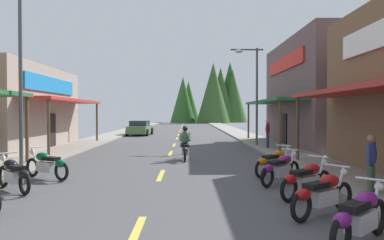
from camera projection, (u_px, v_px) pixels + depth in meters
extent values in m
cube|color=#4C4C4F|center=(177.00, 139.00, 32.24)|extent=(9.76, 95.69, 0.10)
cube|color=gray|center=(106.00, 137.00, 32.18)|extent=(2.47, 95.69, 0.12)
cube|color=gray|center=(248.00, 137.00, 32.30)|extent=(2.47, 95.69, 0.12)
cube|color=#E0C64C|center=(135.00, 236.00, 6.64)|extent=(0.16, 2.40, 0.01)
cube|color=#E0C64C|center=(161.00, 175.00, 13.04)|extent=(0.16, 2.40, 0.01)
cube|color=#E0C64C|center=(170.00, 153.00, 20.02)|extent=(0.16, 2.40, 0.01)
cube|color=#E0C64C|center=(174.00, 145.00, 25.16)|extent=(0.16, 2.40, 0.01)
cube|color=#E0C64C|center=(177.00, 138.00, 31.62)|extent=(0.16, 2.40, 0.01)
cube|color=#E0C64C|center=(179.00, 135.00, 36.73)|extent=(0.16, 2.40, 0.01)
cube|color=#E0C64C|center=(180.00, 132.00, 42.68)|extent=(0.16, 2.40, 0.01)
cube|color=#E0C64C|center=(181.00, 129.00, 48.12)|extent=(0.16, 2.40, 0.01)
cube|color=#E0C64C|center=(182.00, 127.00, 54.88)|extent=(0.16, 2.40, 0.01)
cube|color=#E0C64C|center=(182.00, 126.00, 60.80)|extent=(0.16, 2.40, 0.01)
cube|color=#E0C64C|center=(183.00, 125.00, 66.95)|extent=(0.16, 2.40, 0.01)
cube|color=#E0C64C|center=(183.00, 124.00, 73.02)|extent=(0.16, 2.40, 0.01)
cylinder|color=brown|center=(27.00, 131.00, 15.64)|extent=(0.14, 0.14, 2.82)
cube|color=#B72D28|center=(66.00, 101.00, 22.79)|extent=(1.80, 9.96, 0.16)
cylinder|color=brown|center=(49.00, 129.00, 18.05)|extent=(0.14, 0.14, 2.82)
cylinder|color=brown|center=(97.00, 123.00, 27.61)|extent=(0.14, 0.14, 2.82)
cube|color=#197FCC|center=(52.00, 85.00, 22.77)|extent=(0.10, 7.75, 0.90)
cube|color=black|center=(52.00, 131.00, 22.82)|extent=(0.08, 1.10, 2.10)
cube|color=#B72D28|center=(384.00, 87.00, 10.58)|extent=(1.80, 12.25, 0.16)
cylinder|color=brown|center=(298.00, 130.00, 16.53)|extent=(0.14, 0.14, 2.82)
cube|color=brown|center=(332.00, 93.00, 24.91)|extent=(6.28, 11.88, 6.93)
cube|color=#236033|center=(272.00, 102.00, 24.88)|extent=(1.80, 10.69, 0.16)
cylinder|color=brown|center=(280.00, 127.00, 19.76)|extent=(0.14, 0.14, 2.82)
cylinder|color=brown|center=(248.00, 122.00, 30.05)|extent=(0.14, 0.14, 2.82)
cube|color=red|center=(284.00, 64.00, 24.84)|extent=(0.10, 8.32, 0.90)
cube|color=black|center=(284.00, 130.00, 24.93)|extent=(0.08, 1.10, 2.10)
cylinder|color=#474C51|center=(21.00, 79.00, 13.99)|extent=(0.14, 0.14, 6.83)
cylinder|color=#474C51|center=(257.00, 98.00, 23.79)|extent=(0.14, 0.14, 6.24)
cylinder|color=#474C51|center=(247.00, 50.00, 23.73)|extent=(2.07, 0.10, 0.10)
ellipsoid|color=silver|center=(239.00, 51.00, 23.72)|extent=(0.50, 0.30, 0.24)
torus|color=black|center=(378.00, 217.00, 6.70)|extent=(0.53, 0.51, 0.64)
torus|color=black|center=(341.00, 236.00, 5.66)|extent=(0.53, 0.51, 0.64)
cube|color=silver|center=(361.00, 221.00, 6.18)|extent=(0.70, 0.69, 0.32)
ellipsoid|color=#721972|center=(366.00, 199.00, 6.31)|extent=(0.63, 0.62, 0.28)
cube|color=black|center=(355.00, 207.00, 6.00)|extent=(0.63, 0.62, 0.12)
ellipsoid|color=#721972|center=(342.00, 220.00, 5.69)|extent=(0.48, 0.48, 0.24)
cylinder|color=silver|center=(376.00, 200.00, 6.61)|extent=(0.31, 0.30, 0.71)
cylinder|color=silver|center=(373.00, 179.00, 6.52)|extent=(0.44, 0.46, 0.04)
sphere|color=white|center=(379.00, 187.00, 6.71)|extent=(0.16, 0.16, 0.16)
torus|color=black|center=(343.00, 196.00, 8.35)|extent=(0.57, 0.46, 0.64)
torus|color=black|center=(301.00, 207.00, 7.44)|extent=(0.57, 0.46, 0.64)
cube|color=silver|center=(323.00, 197.00, 7.89)|extent=(0.73, 0.64, 0.32)
ellipsoid|color=#A51414|center=(329.00, 181.00, 8.01)|extent=(0.64, 0.59, 0.28)
cube|color=black|center=(316.00, 185.00, 7.74)|extent=(0.65, 0.58, 0.12)
ellipsoid|color=#A51414|center=(303.00, 195.00, 7.47)|extent=(0.50, 0.46, 0.24)
cylinder|color=silver|center=(340.00, 182.00, 8.26)|extent=(0.33, 0.27, 0.71)
cylinder|color=silver|center=(337.00, 166.00, 8.18)|extent=(0.39, 0.50, 0.04)
sphere|color=white|center=(344.00, 172.00, 8.36)|extent=(0.16, 0.16, 0.16)
torus|color=black|center=(323.00, 182.00, 10.06)|extent=(0.56, 0.48, 0.64)
torus|color=black|center=(289.00, 189.00, 9.11)|extent=(0.56, 0.48, 0.64)
cube|color=silver|center=(307.00, 182.00, 9.58)|extent=(0.72, 0.66, 0.32)
ellipsoid|color=#A51414|center=(312.00, 169.00, 9.70)|extent=(0.64, 0.60, 0.28)
cube|color=black|center=(301.00, 172.00, 9.42)|extent=(0.64, 0.59, 0.12)
ellipsoid|color=#A51414|center=(290.00, 180.00, 9.14)|extent=(0.49, 0.46, 0.24)
cylinder|color=silver|center=(321.00, 170.00, 9.97)|extent=(0.33, 0.28, 0.71)
cylinder|color=silver|center=(318.00, 157.00, 9.89)|extent=(0.40, 0.49, 0.04)
sphere|color=white|center=(324.00, 162.00, 10.07)|extent=(0.16, 0.16, 0.16)
torus|color=black|center=(294.00, 171.00, 11.98)|extent=(0.52, 0.52, 0.64)
torus|color=black|center=(267.00, 177.00, 10.91)|extent=(0.52, 0.52, 0.64)
cube|color=silver|center=(281.00, 171.00, 11.44)|extent=(0.69, 0.69, 0.32)
ellipsoid|color=#721972|center=(285.00, 160.00, 11.58)|extent=(0.62, 0.62, 0.28)
cube|color=black|center=(277.00, 163.00, 11.26)|extent=(0.62, 0.62, 0.12)
ellipsoid|color=#721972|center=(268.00, 169.00, 10.94)|extent=(0.48, 0.48, 0.24)
cylinder|color=silver|center=(292.00, 161.00, 11.88)|extent=(0.30, 0.31, 0.71)
cylinder|color=silver|center=(290.00, 149.00, 11.79)|extent=(0.45, 0.45, 0.04)
sphere|color=white|center=(294.00, 154.00, 11.99)|extent=(0.16, 0.16, 0.16)
torus|color=black|center=(287.00, 165.00, 13.42)|extent=(0.55, 0.50, 0.64)
torus|color=black|center=(261.00, 169.00, 12.42)|extent=(0.55, 0.50, 0.64)
cube|color=silver|center=(275.00, 164.00, 12.92)|extent=(0.71, 0.67, 0.32)
ellipsoid|color=#BF660C|center=(278.00, 155.00, 13.05)|extent=(0.63, 0.61, 0.28)
cube|color=black|center=(271.00, 157.00, 12.75)|extent=(0.64, 0.61, 0.12)
ellipsoid|color=#BF660C|center=(262.00, 162.00, 12.45)|extent=(0.49, 0.47, 0.24)
cylinder|color=silver|center=(285.00, 156.00, 13.33)|extent=(0.32, 0.29, 0.71)
cylinder|color=silver|center=(283.00, 145.00, 13.24)|extent=(0.43, 0.48, 0.04)
sphere|color=white|center=(288.00, 150.00, 13.43)|extent=(0.16, 0.16, 0.16)
torus|color=black|center=(3.00, 176.00, 10.95)|extent=(0.53, 0.52, 0.64)
torus|color=black|center=(25.00, 183.00, 9.91)|extent=(0.53, 0.52, 0.64)
cube|color=silver|center=(13.00, 177.00, 10.43)|extent=(0.70, 0.69, 0.32)
ellipsoid|color=black|center=(10.00, 165.00, 10.56)|extent=(0.62, 0.62, 0.28)
cube|color=black|center=(17.00, 168.00, 10.25)|extent=(0.62, 0.62, 0.12)
ellipsoid|color=black|center=(24.00, 174.00, 9.94)|extent=(0.48, 0.48, 0.24)
cylinder|color=silver|center=(5.00, 166.00, 10.85)|extent=(0.31, 0.30, 0.71)
cylinder|color=silver|center=(6.00, 153.00, 10.76)|extent=(0.45, 0.46, 0.04)
sphere|color=white|center=(3.00, 158.00, 10.96)|extent=(0.16, 0.16, 0.16)
torus|color=black|center=(32.00, 167.00, 12.75)|extent=(0.59, 0.43, 0.64)
torus|color=black|center=(61.00, 171.00, 11.94)|extent=(0.59, 0.43, 0.64)
cube|color=silver|center=(46.00, 167.00, 12.34)|extent=(0.74, 0.62, 0.32)
ellipsoid|color=#0C5933|center=(42.00, 157.00, 12.44)|extent=(0.64, 0.57, 0.28)
cube|color=black|center=(51.00, 159.00, 12.20)|extent=(0.66, 0.56, 0.12)
ellipsoid|color=#0C5933|center=(60.00, 164.00, 11.96)|extent=(0.50, 0.44, 0.24)
cylinder|color=silver|center=(35.00, 158.00, 12.67)|extent=(0.34, 0.25, 0.71)
cylinder|color=silver|center=(37.00, 147.00, 12.60)|extent=(0.36, 0.52, 0.04)
sphere|color=white|center=(32.00, 152.00, 12.75)|extent=(0.16, 0.16, 0.16)
torus|color=black|center=(185.00, 151.00, 18.05)|extent=(0.10, 0.64, 0.64)
torus|color=black|center=(185.00, 155.00, 16.55)|extent=(0.10, 0.64, 0.64)
cube|color=silver|center=(185.00, 151.00, 17.30)|extent=(0.28, 0.70, 0.32)
ellipsoid|color=black|center=(185.00, 144.00, 17.49)|extent=(0.32, 0.56, 0.28)
cube|color=black|center=(185.00, 146.00, 17.04)|extent=(0.28, 0.60, 0.12)
ellipsoid|color=black|center=(185.00, 149.00, 16.59)|extent=(0.24, 0.44, 0.24)
cylinder|color=silver|center=(185.00, 145.00, 17.91)|extent=(0.06, 0.37, 0.71)
cylinder|color=silver|center=(185.00, 137.00, 17.78)|extent=(0.60, 0.04, 0.04)
sphere|color=white|center=(185.00, 140.00, 18.07)|extent=(0.16, 0.16, 0.16)
ellipsoid|color=#3F593F|center=(185.00, 137.00, 17.13)|extent=(0.38, 0.38, 0.64)
sphere|color=black|center=(185.00, 128.00, 17.17)|extent=(0.24, 0.24, 0.24)
cylinder|color=#3F593F|center=(182.00, 145.00, 17.31)|extent=(0.14, 0.42, 0.24)
cylinder|color=#3F593F|center=(181.00, 137.00, 17.43)|extent=(0.10, 0.51, 0.40)
cylinder|color=#3F593F|center=(189.00, 145.00, 17.31)|extent=(0.14, 0.42, 0.24)
cylinder|color=#3F593F|center=(190.00, 137.00, 17.43)|extent=(0.10, 0.51, 0.40)
cylinder|color=#333F8C|center=(268.00, 142.00, 22.13)|extent=(0.14, 0.14, 0.89)
cylinder|color=#333F8C|center=(267.00, 142.00, 21.97)|extent=(0.14, 0.14, 0.89)
ellipsoid|color=maroon|center=(268.00, 129.00, 22.03)|extent=(0.38, 0.43, 0.63)
cylinder|color=maroon|center=(268.00, 128.00, 22.25)|extent=(0.09, 0.09, 0.60)
cylinder|color=maroon|center=(267.00, 129.00, 21.81)|extent=(0.09, 0.09, 0.60)
sphere|color=tan|center=(268.00, 121.00, 22.02)|extent=(0.24, 0.24, 0.24)
cylinder|color=#3F593F|center=(372.00, 181.00, 9.81)|extent=(0.14, 0.14, 0.81)
cylinder|color=#3F593F|center=(370.00, 182.00, 9.67)|extent=(0.14, 0.14, 0.81)
ellipsoid|color=#333F8C|center=(371.00, 155.00, 9.73)|extent=(0.43, 0.44, 0.57)
cylinder|color=#333F8C|center=(374.00, 153.00, 9.91)|extent=(0.09, 0.09, 0.54)
cylinder|color=#333F8C|center=(369.00, 154.00, 9.54)|extent=(0.09, 0.09, 0.54)
sphere|color=#8C664C|center=(371.00, 139.00, 9.72)|extent=(0.22, 0.22, 0.22)
cube|color=#4C723F|center=(140.00, 129.00, 36.16)|extent=(2.04, 4.40, 0.70)
cube|color=#262D38|center=(140.00, 124.00, 36.00)|extent=(1.72, 2.29, 0.60)
cylinder|color=black|center=(134.00, 131.00, 37.65)|extent=(0.26, 0.67, 0.66)
cylinder|color=black|center=(152.00, 131.00, 37.57)|extent=(0.26, 0.67, 0.66)
cylinder|color=black|center=(127.00, 133.00, 34.76)|extent=(0.26, 0.67, 0.66)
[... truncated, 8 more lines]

